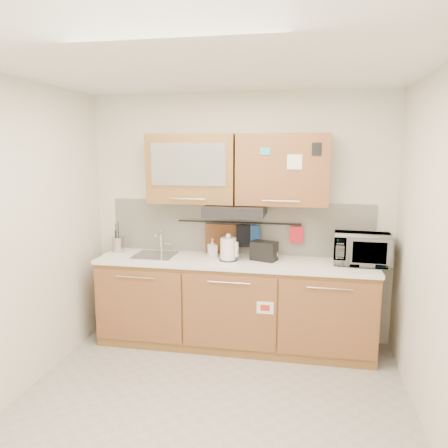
% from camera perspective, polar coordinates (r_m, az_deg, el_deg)
% --- Properties ---
extents(floor, '(3.20, 3.20, 0.00)m').
position_cam_1_polar(floor, '(3.74, -1.97, -23.19)').
color(floor, '#9E9993').
rests_on(floor, ground).
extents(ceiling, '(3.20, 3.20, 0.00)m').
position_cam_1_polar(ceiling, '(3.18, -2.26, 19.98)').
color(ceiling, white).
rests_on(ceiling, wall_back).
extents(wall_back, '(3.20, 0.00, 3.20)m').
position_cam_1_polar(wall_back, '(4.67, 1.98, 0.78)').
color(wall_back, silver).
rests_on(wall_back, ground).
extents(wall_left, '(0.00, 3.00, 3.00)m').
position_cam_1_polar(wall_left, '(3.89, -25.74, -2.08)').
color(wall_left, silver).
rests_on(wall_left, ground).
extents(wall_right, '(0.00, 3.00, 3.00)m').
position_cam_1_polar(wall_right, '(3.27, 26.48, -4.31)').
color(wall_right, silver).
rests_on(wall_right, ground).
extents(base_cabinet, '(2.80, 0.64, 0.88)m').
position_cam_1_polar(base_cabinet, '(4.61, 1.32, -10.89)').
color(base_cabinet, olive).
rests_on(base_cabinet, floor).
extents(countertop, '(2.82, 0.62, 0.04)m').
position_cam_1_polar(countertop, '(4.45, 1.34, -4.94)').
color(countertop, white).
rests_on(countertop, base_cabinet).
extents(backsplash, '(2.80, 0.02, 0.56)m').
position_cam_1_polar(backsplash, '(4.67, 1.95, -0.45)').
color(backsplash, silver).
rests_on(backsplash, countertop).
extents(upper_cabinets, '(1.82, 0.37, 0.70)m').
position_cam_1_polar(upper_cabinets, '(4.44, 1.61, 7.19)').
color(upper_cabinets, olive).
rests_on(upper_cabinets, wall_back).
extents(range_hood, '(0.60, 0.46, 0.10)m').
position_cam_1_polar(range_hood, '(4.40, 1.50, 1.81)').
color(range_hood, black).
rests_on(range_hood, upper_cabinets).
extents(sink, '(0.42, 0.40, 0.26)m').
position_cam_1_polar(sink, '(4.67, -8.98, -4.04)').
color(sink, silver).
rests_on(sink, countertop).
extents(utensil_rail, '(1.30, 0.02, 0.02)m').
position_cam_1_polar(utensil_rail, '(4.62, 1.89, 0.19)').
color(utensil_rail, black).
rests_on(utensil_rail, backsplash).
extents(utensil_crock, '(0.17, 0.17, 0.33)m').
position_cam_1_polar(utensil_crock, '(4.89, -13.68, -2.59)').
color(utensil_crock, '#AAABAF').
rests_on(utensil_crock, countertop).
extents(kettle, '(0.21, 0.21, 0.28)m').
position_cam_1_polar(kettle, '(4.40, 0.58, -3.37)').
color(kettle, silver).
rests_on(kettle, countertop).
extents(toaster, '(0.29, 0.22, 0.19)m').
position_cam_1_polar(toaster, '(4.42, 5.25, -3.50)').
color(toaster, black).
rests_on(toaster, countertop).
extents(microwave, '(0.56, 0.39, 0.30)m').
position_cam_1_polar(microwave, '(4.46, 17.58, -3.15)').
color(microwave, '#999999').
rests_on(microwave, countertop).
extents(soap_bottle, '(0.12, 0.12, 0.19)m').
position_cam_1_polar(soap_bottle, '(4.55, -1.51, -3.11)').
color(soap_bottle, '#999999').
rests_on(soap_bottle, countertop).
extents(cutting_board, '(0.35, 0.03, 0.43)m').
position_cam_1_polar(cutting_board, '(4.69, -0.33, -2.60)').
color(cutting_board, brown).
rests_on(cutting_board, utensil_rail).
extents(oven_mitt, '(0.13, 0.06, 0.22)m').
position_cam_1_polar(oven_mitt, '(4.61, 3.94, -1.47)').
color(oven_mitt, '#1F4A8E').
rests_on(oven_mitt, utensil_rail).
extents(dark_pouch, '(0.15, 0.06, 0.24)m').
position_cam_1_polar(dark_pouch, '(4.63, 2.52, -1.55)').
color(dark_pouch, black).
rests_on(dark_pouch, utensil_rail).
extents(pot_holder, '(0.14, 0.03, 0.17)m').
position_cam_1_polar(pot_holder, '(4.58, 9.44, -1.38)').
color(pot_holder, red).
rests_on(pot_holder, utensil_rail).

